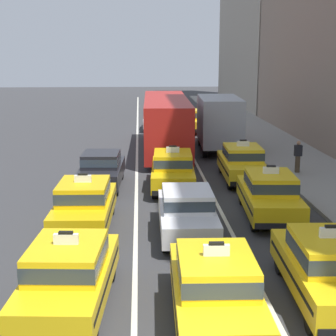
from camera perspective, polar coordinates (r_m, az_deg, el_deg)
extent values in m
cube|color=silver|center=(28.64, -3.46, 0.89)|extent=(0.14, 80.00, 0.01)
cube|color=silver|center=(28.80, 2.92, 0.96)|extent=(0.14, 80.00, 0.01)
cube|color=gray|center=(25.27, 16.88, -1.10)|extent=(4.00, 90.00, 0.15)
cylinder|color=black|center=(14.15, -12.49, -10.79)|extent=(0.29, 0.66, 0.64)
cylinder|color=black|center=(13.89, -6.44, -11.02)|extent=(0.29, 0.66, 0.64)
cylinder|color=black|center=(11.52, -16.14, -16.80)|extent=(0.29, 0.66, 0.64)
cylinder|color=black|center=(11.19, -8.55, -17.34)|extent=(0.29, 0.66, 0.64)
cube|color=yellow|center=(12.49, -10.85, -12.25)|extent=(2.13, 4.62, 0.70)
cube|color=black|center=(12.47, -10.85, -12.04)|extent=(2.12, 4.26, 0.10)
cube|color=yellow|center=(12.09, -11.13, -9.67)|extent=(1.75, 2.21, 0.64)
cube|color=#2D3842|center=(12.09, -11.13, -9.67)|extent=(1.77, 2.24, 0.35)
cube|color=white|center=(11.93, -11.22, -7.71)|extent=(0.57, 0.16, 0.24)
cube|color=black|center=(11.88, -11.25, -7.03)|extent=(0.33, 0.13, 0.06)
cube|color=black|center=(14.58, -9.02, -9.49)|extent=(1.72, 0.27, 0.20)
cylinder|color=black|center=(19.42, -10.72, -4.16)|extent=(0.26, 0.65, 0.64)
cylinder|color=black|center=(19.23, -6.37, -4.18)|extent=(0.26, 0.65, 0.64)
cylinder|color=black|center=(16.56, -12.43, -7.24)|extent=(0.26, 0.65, 0.64)
cylinder|color=black|center=(16.34, -7.30, -7.31)|extent=(0.26, 0.65, 0.64)
cube|color=yellow|center=(17.76, -9.20, -4.53)|extent=(1.95, 4.56, 0.70)
cube|color=black|center=(17.74, -9.21, -4.38)|extent=(1.96, 4.20, 0.10)
cube|color=yellow|center=(17.43, -9.35, -2.57)|extent=(1.67, 2.15, 0.64)
cube|color=#2D3842|center=(17.43, -9.35, -2.57)|extent=(1.69, 2.17, 0.35)
cube|color=white|center=(17.32, -9.40, -1.17)|extent=(0.56, 0.14, 0.24)
cube|color=black|center=(17.28, -9.42, -0.69)|extent=(0.32, 0.12, 0.06)
cube|color=black|center=(19.93, -8.32, -3.33)|extent=(1.71, 0.20, 0.20)
cube|color=black|center=(15.77, -10.26, -7.79)|extent=(1.71, 0.20, 0.20)
cylinder|color=black|center=(24.54, -8.62, -0.51)|extent=(0.27, 0.65, 0.64)
cylinder|color=black|center=(24.38, -5.26, -0.50)|extent=(0.27, 0.65, 0.64)
cylinder|color=black|center=(21.81, -9.63, -2.23)|extent=(0.27, 0.65, 0.64)
cylinder|color=black|center=(21.64, -5.85, -2.24)|extent=(0.27, 0.65, 0.64)
cube|color=black|center=(23.00, -7.35, -0.52)|extent=(1.95, 4.37, 0.66)
cube|color=black|center=(22.77, -7.42, 0.96)|extent=(1.64, 1.97, 0.60)
cube|color=#2D3842|center=(22.77, -7.42, 0.96)|extent=(1.66, 1.99, 0.33)
cylinder|color=black|center=(13.19, 1.07, -12.28)|extent=(0.26, 0.65, 0.64)
cylinder|color=black|center=(13.34, 7.56, -12.09)|extent=(0.26, 0.65, 0.64)
cube|color=yellow|center=(11.73, 5.17, -13.80)|extent=(1.91, 4.54, 0.70)
cube|color=black|center=(11.71, 5.18, -13.58)|extent=(1.92, 4.18, 0.10)
cube|color=yellow|center=(11.31, 5.33, -11.11)|extent=(1.65, 2.14, 0.64)
cube|color=#2D3842|center=(11.31, 5.33, -11.11)|extent=(1.67, 2.16, 0.35)
cube|color=white|center=(11.14, 5.38, -9.04)|extent=(0.56, 0.13, 0.24)
cube|color=black|center=(11.08, 5.40, -8.32)|extent=(0.32, 0.12, 0.06)
cube|color=black|center=(13.82, 4.04, -10.64)|extent=(1.71, 0.18, 0.20)
cylinder|color=black|center=(18.29, -0.52, -4.99)|extent=(0.25, 0.64, 0.64)
cylinder|color=black|center=(18.39, 4.00, -4.92)|extent=(0.25, 0.64, 0.64)
cylinder|color=black|center=(15.61, -0.18, -8.18)|extent=(0.25, 0.64, 0.64)
cylinder|color=black|center=(15.73, 5.14, -8.07)|extent=(0.25, 0.64, 0.64)
cube|color=silver|center=(16.88, 2.10, -5.37)|extent=(1.82, 4.32, 0.66)
cube|color=silver|center=(16.60, 2.14, -3.41)|extent=(1.59, 1.92, 0.60)
cube|color=#2D3842|center=(16.60, 2.14, -3.41)|extent=(1.61, 1.94, 0.33)
cylinder|color=black|center=(24.07, -1.29, -0.62)|extent=(0.27, 0.65, 0.64)
cylinder|color=black|center=(24.09, 2.23, -0.62)|extent=(0.27, 0.65, 0.64)
cylinder|color=black|center=(21.11, -1.43, -2.55)|extent=(0.27, 0.65, 0.64)
cylinder|color=black|center=(21.13, 2.58, -2.55)|extent=(0.27, 0.65, 0.64)
cube|color=yellow|center=(22.50, 0.52, -0.66)|extent=(2.03, 4.59, 0.70)
cube|color=black|center=(22.49, 0.52, -0.54)|extent=(2.03, 4.23, 0.10)
cube|color=yellow|center=(22.21, 0.53, 0.93)|extent=(1.70, 2.18, 0.64)
cube|color=#2D3842|center=(22.21, 0.53, 0.93)|extent=(1.73, 2.20, 0.35)
cube|color=white|center=(22.12, 0.53, 2.05)|extent=(0.57, 0.15, 0.24)
cube|color=black|center=(22.09, 0.53, 2.43)|extent=(0.33, 0.13, 0.06)
cube|color=black|center=(24.71, 0.45, -0.03)|extent=(1.71, 0.23, 0.20)
cube|color=black|center=(20.42, 0.60, -2.79)|extent=(1.71, 0.23, 0.20)
cylinder|color=black|center=(34.17, -2.08, 3.39)|extent=(0.25, 0.64, 0.64)
cylinder|color=black|center=(34.22, 1.28, 3.41)|extent=(0.25, 0.64, 0.64)
cylinder|color=black|center=(27.56, -2.09, 1.10)|extent=(0.25, 0.64, 0.64)
cylinder|color=black|center=(27.63, 2.06, 1.13)|extent=(0.25, 0.64, 0.64)
cube|color=#B21E19|center=(30.64, -0.23, 5.05)|extent=(2.74, 11.25, 2.90)
cube|color=#2D3842|center=(30.61, -0.23, 5.51)|extent=(2.75, 10.80, 0.84)
cube|color=black|center=(36.03, -0.50, 8.13)|extent=(2.13, 0.13, 0.36)
cylinder|color=black|center=(41.38, -2.32, 5.04)|extent=(0.28, 0.65, 0.64)
cylinder|color=black|center=(41.35, -0.32, 5.04)|extent=(0.28, 0.65, 0.64)
cylinder|color=black|center=(38.58, -2.49, 4.47)|extent=(0.28, 0.65, 0.64)
cylinder|color=black|center=(38.54, -0.34, 4.47)|extent=(0.28, 0.65, 0.64)
cube|color=silver|center=(39.91, -1.37, 5.24)|extent=(2.00, 4.39, 0.66)
cube|color=silver|center=(39.73, -1.38, 6.12)|extent=(1.66, 1.98, 0.60)
cube|color=#2D3842|center=(39.73, -1.38, 6.12)|extent=(1.69, 2.01, 0.33)
cylinder|color=black|center=(14.53, 12.41, -10.15)|extent=(0.27, 0.65, 0.64)
cylinder|color=black|center=(14.92, 18.03, -9.87)|extent=(0.27, 0.65, 0.64)
cylinder|color=black|center=(11.86, 15.74, -15.85)|extent=(0.27, 0.65, 0.64)
cube|color=yellow|center=(13.23, 17.13, -11.15)|extent=(2.02, 4.58, 0.70)
cube|color=black|center=(13.21, 17.14, -10.95)|extent=(2.02, 4.22, 0.10)
cube|color=yellow|center=(12.84, 17.53, -8.68)|extent=(1.70, 2.18, 0.64)
cube|color=#2D3842|center=(12.84, 17.53, -8.68)|extent=(1.72, 2.20, 0.35)
cube|color=white|center=(12.69, 17.66, -6.82)|extent=(0.57, 0.15, 0.24)
cube|color=black|center=(12.64, 17.71, -6.18)|extent=(0.32, 0.13, 0.06)
cube|color=black|center=(15.27, 14.61, -8.70)|extent=(1.71, 0.22, 0.20)
cylinder|color=black|center=(20.50, 8.27, -3.15)|extent=(0.28, 0.65, 0.64)
cylinder|color=black|center=(20.75, 12.32, -3.13)|extent=(0.28, 0.65, 0.64)
cylinder|color=black|center=(17.61, 9.57, -5.89)|extent=(0.28, 0.65, 0.64)
cylinder|color=black|center=(17.90, 14.27, -5.81)|extent=(0.28, 0.65, 0.64)
cube|color=yellow|center=(19.07, 11.11, -3.39)|extent=(2.09, 4.61, 0.70)
cube|color=black|center=(19.06, 11.11, -3.25)|extent=(2.09, 4.25, 0.10)
cube|color=yellow|center=(18.75, 11.28, -1.55)|extent=(1.73, 2.20, 0.64)
cube|color=#2D3842|center=(18.75, 11.28, -1.55)|extent=(1.76, 2.22, 0.35)
cube|color=white|center=(18.65, 11.34, -0.24)|extent=(0.57, 0.16, 0.24)
cube|color=black|center=(18.62, 11.36, 0.21)|extent=(0.33, 0.13, 0.06)
cube|color=black|center=(21.23, 10.02, -2.38)|extent=(1.72, 0.25, 0.20)
cube|color=black|center=(17.08, 12.40, -6.26)|extent=(1.72, 0.25, 0.20)
cylinder|color=black|center=(25.65, 5.97, 0.15)|extent=(0.26, 0.65, 0.64)
cylinder|color=black|center=(25.87, 9.21, 0.16)|extent=(0.26, 0.65, 0.64)
cylinder|color=black|center=(22.70, 6.92, -1.54)|extent=(0.26, 0.65, 0.64)
cylinder|color=black|center=(22.96, 10.57, -1.51)|extent=(0.26, 0.65, 0.64)
cube|color=yellow|center=(24.20, 8.17, 0.17)|extent=(1.95, 4.56, 0.70)
cube|color=black|center=(24.19, 8.17, 0.29)|extent=(1.96, 4.20, 0.10)
cube|color=yellow|center=(23.92, 8.28, 1.66)|extent=(1.67, 2.15, 0.64)
cube|color=#2D3842|center=(23.92, 8.28, 1.66)|extent=(1.69, 2.17, 0.35)
cube|color=white|center=(23.84, 8.31, 2.70)|extent=(0.56, 0.14, 0.24)
cube|color=black|center=(23.81, 8.32, 3.05)|extent=(0.32, 0.12, 0.06)
cube|color=black|center=(26.39, 7.38, 0.69)|extent=(1.71, 0.20, 0.20)
cube|color=black|center=(22.14, 9.07, -1.71)|extent=(1.71, 0.20, 0.20)
cylinder|color=black|center=(33.11, 3.59, 3.07)|extent=(0.27, 0.65, 0.64)
cylinder|color=black|center=(33.30, 6.85, 3.06)|extent=(0.27, 0.65, 0.64)
cylinder|color=black|center=(29.29, 4.13, 1.77)|extent=(0.27, 0.65, 0.64)
cylinder|color=black|center=(29.50, 7.81, 1.77)|extent=(0.27, 0.65, 0.64)
cube|color=maroon|center=(34.00, 5.10, 5.09)|extent=(2.20, 2.29, 2.10)
cube|color=#2D3842|center=(35.02, 4.94, 5.81)|extent=(1.93, 0.15, 0.76)
cube|color=#B2B7C1|center=(30.71, 5.70, 5.28)|extent=(2.54, 5.30, 2.70)
cylinder|color=black|center=(40.28, 2.75, 4.82)|extent=(0.27, 0.65, 0.64)
cylinder|color=black|center=(40.38, 4.85, 4.81)|extent=(0.27, 0.65, 0.64)
cylinder|color=black|center=(37.26, 2.98, 4.17)|extent=(0.27, 0.65, 0.64)
cylinder|color=black|center=(37.37, 5.24, 4.16)|extent=(0.27, 0.65, 0.64)
cube|color=yellow|center=(38.77, 3.96, 5.01)|extent=(2.04, 4.59, 0.70)
cube|color=black|center=(38.76, 3.96, 5.09)|extent=(2.04, 4.23, 0.10)
cube|color=yellow|center=(38.53, 3.99, 5.97)|extent=(1.71, 2.18, 0.64)
cube|color=#2D3842|center=(38.53, 3.99, 5.97)|extent=(1.73, 2.21, 0.35)
cube|color=white|center=(38.48, 4.00, 6.62)|extent=(0.57, 0.15, 0.24)
cube|color=black|center=(38.47, 4.00, 6.84)|extent=(0.33, 0.13, 0.06)
cube|color=black|center=(40.98, 3.74, 5.09)|extent=(1.72, 0.23, 0.20)
cube|color=black|center=(36.62, 4.19, 4.16)|extent=(1.72, 0.23, 0.20)
cylinder|color=#473828|center=(25.77, 14.13, 0.42)|extent=(0.24, 0.24, 0.81)
cube|color=black|center=(25.64, 14.22, 1.88)|extent=(0.36, 0.22, 0.53)
sphere|color=#9E7051|center=(25.57, 14.26, 2.71)|extent=(0.20, 0.20, 0.20)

